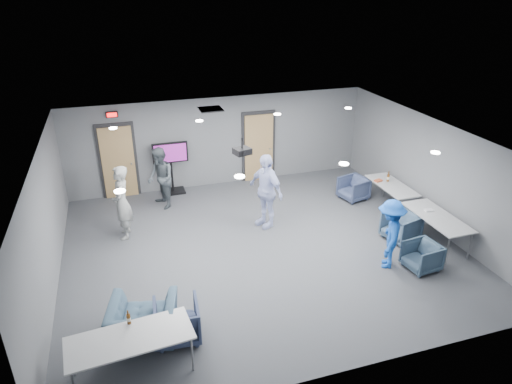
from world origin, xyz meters
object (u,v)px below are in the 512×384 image
object	(u,v)px
bottle_front	(129,319)
person_a	(122,203)
chair_right_b	(401,226)
table_right_a	(392,187)
person_c	(266,191)
chair_right_c	(422,256)
chair_right_a	(353,188)
person_b	(161,178)
table_right_b	(437,218)
tv_stand	(171,165)
table_front_left	(130,340)
chair_front_a	(177,321)
person_d	(390,234)
chair_front_b	(144,321)
bottle_right	(388,178)
projector	(242,151)

from	to	relation	value
bottle_front	person_a	bearing A→B (deg)	88.73
chair_right_b	table_right_a	bearing A→B (deg)	142.21
person_c	chair_right_c	bearing A→B (deg)	18.19
person_a	chair_right_a	world-z (taller)	person_a
person_b	bottle_front	size ratio (longest dim) A/B	6.61
table_right_b	tv_stand	world-z (taller)	tv_stand
table_right_b	bottle_front	xyz separation A→B (m)	(-7.12, -1.61, 0.14)
chair_right_a	table_front_left	bearing A→B (deg)	-68.19
chair_front_a	person_d	bearing A→B (deg)	-164.95
chair_right_a	chair_front_b	xyz separation A→B (m)	(-6.25, -3.98, 0.04)
chair_right_a	table_front_left	xyz separation A→B (m)	(-6.49, -4.73, 0.36)
table_front_left	bottle_front	distance (m)	0.36
person_b	chair_front_a	size ratio (longest dim) A/B	2.17
chair_front_b	chair_right_b	bearing A→B (deg)	-152.13
bottle_right	table_front_left	bearing A→B (deg)	-150.27
person_d	bottle_right	size ratio (longest dim) A/B	5.30
projector	person_d	bearing A→B (deg)	-47.06
person_c	person_d	size ratio (longest dim) A/B	1.22
table_right_a	tv_stand	distance (m)	6.26
person_b	chair_right_a	world-z (taller)	person_b
person_a	projector	xyz separation A→B (m)	(2.64, -1.33, 1.48)
person_b	chair_right_b	size ratio (longest dim) A/B	2.27
person_d	chair_right_b	xyz separation A→B (m)	(0.94, 0.90, -0.45)
chair_right_b	tv_stand	size ratio (longest dim) A/B	0.49
chair_right_b	table_right_b	xyz separation A→B (m)	(0.65, -0.42, 0.34)
chair_front_b	projector	world-z (taller)	projector
table_right_a	chair_right_c	bearing A→B (deg)	160.76
person_b	table_front_left	distance (m)	6.01
chair_front_a	chair_front_b	size ratio (longest dim) A/B	0.70
person_c	bottle_right	world-z (taller)	person_c
chair_front_b	table_right_b	distance (m)	7.01
chair_right_b	table_right_a	world-z (taller)	table_right_a
person_a	tv_stand	world-z (taller)	person_a
person_d	bottle_front	bearing A→B (deg)	-44.44
person_b	chair_right_b	xyz separation A→B (m)	(5.30, -3.52, -0.51)
person_a	chair_front_a	distance (m)	4.01
person_a	chair_right_a	size ratio (longest dim) A/B	2.55
person_d	table_front_left	xyz separation A→B (m)	(-5.54, -1.47, -0.10)
tv_stand	person_c	bearing A→B (deg)	-53.76
chair_right_b	chair_front_a	xyz separation A→B (m)	(-5.69, -1.76, 0.02)
person_a	projector	size ratio (longest dim) A/B	4.50
chair_right_c	bottle_right	xyz separation A→B (m)	(0.96, 2.96, 0.53)
person_d	chair_front_b	world-z (taller)	person_d
chair_front_a	bottle_front	bearing A→B (deg)	23.76
chair_front_b	chair_front_a	bearing A→B (deg)	177.78
person_b	tv_stand	distance (m)	0.95
person_d	table_right_b	size ratio (longest dim) A/B	0.87
chair_right_a	table_right_b	xyz separation A→B (m)	(0.65, -2.79, 0.36)
person_d	chair_front_a	xyz separation A→B (m)	(-4.75, -0.87, -0.43)
person_a	projector	world-z (taller)	projector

